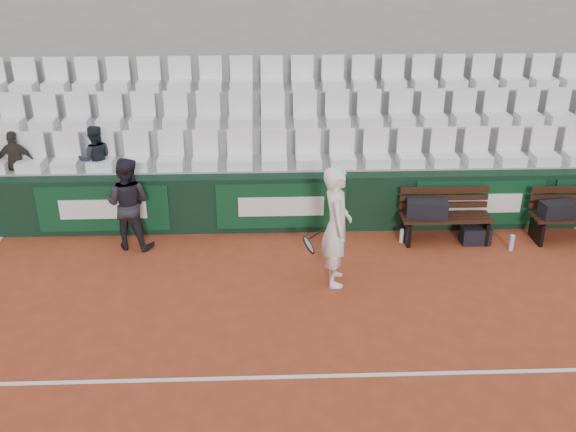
% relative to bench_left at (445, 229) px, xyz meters
% --- Properties ---
extents(ground, '(80.00, 80.00, 0.00)m').
position_rel_bench_left_xyz_m(ground, '(-2.54, -3.45, -0.23)').
color(ground, '#A33F25').
rests_on(ground, ground).
extents(court_baseline, '(18.00, 0.06, 0.01)m').
position_rel_bench_left_xyz_m(court_baseline, '(-2.54, -3.45, -0.22)').
color(court_baseline, white).
rests_on(court_baseline, ground).
extents(back_barrier, '(18.00, 0.34, 1.00)m').
position_rel_bench_left_xyz_m(back_barrier, '(-2.47, 0.54, 0.28)').
color(back_barrier, black).
rests_on(back_barrier, ground).
extents(grandstand_tier_front, '(18.00, 0.95, 1.00)m').
position_rel_bench_left_xyz_m(grandstand_tier_front, '(-2.54, 1.17, 0.28)').
color(grandstand_tier_front, gray).
rests_on(grandstand_tier_front, ground).
extents(grandstand_tier_mid, '(18.00, 0.95, 1.45)m').
position_rel_bench_left_xyz_m(grandstand_tier_mid, '(-2.54, 2.12, 0.50)').
color(grandstand_tier_mid, '#959693').
rests_on(grandstand_tier_mid, ground).
extents(grandstand_tier_back, '(18.00, 0.95, 1.90)m').
position_rel_bench_left_xyz_m(grandstand_tier_back, '(-2.54, 3.07, 0.72)').
color(grandstand_tier_back, gray).
rests_on(grandstand_tier_back, ground).
extents(grandstand_rear_wall, '(18.00, 0.30, 4.40)m').
position_rel_bench_left_xyz_m(grandstand_rear_wall, '(-2.54, 3.70, 1.98)').
color(grandstand_rear_wall, gray).
rests_on(grandstand_rear_wall, ground).
extents(seat_row_front, '(11.90, 0.44, 0.63)m').
position_rel_bench_left_xyz_m(seat_row_front, '(-2.54, 1.00, 1.09)').
color(seat_row_front, white).
rests_on(seat_row_front, grandstand_tier_front).
extents(seat_row_mid, '(11.90, 0.44, 0.63)m').
position_rel_bench_left_xyz_m(seat_row_mid, '(-2.54, 1.95, 1.54)').
color(seat_row_mid, white).
rests_on(seat_row_mid, grandstand_tier_mid).
extents(seat_row_back, '(11.90, 0.44, 0.63)m').
position_rel_bench_left_xyz_m(seat_row_back, '(-2.54, 2.90, 1.99)').
color(seat_row_back, white).
rests_on(seat_row_back, grandstand_tier_back).
extents(bench_left, '(1.50, 0.56, 0.45)m').
position_rel_bench_left_xyz_m(bench_left, '(0.00, 0.00, 0.00)').
color(bench_left, '#32180F').
rests_on(bench_left, ground).
extents(bench_right, '(1.50, 0.56, 0.45)m').
position_rel_bench_left_xyz_m(bench_right, '(2.20, -0.06, 0.00)').
color(bench_right, black).
rests_on(bench_right, ground).
extents(sports_bag_left, '(0.70, 0.39, 0.29)m').
position_rel_bench_left_xyz_m(sports_bag_left, '(-0.33, 0.01, 0.37)').
color(sports_bag_left, black).
rests_on(sports_bag_left, bench_left).
extents(sports_bag_right, '(0.61, 0.36, 0.27)m').
position_rel_bench_left_xyz_m(sports_bag_right, '(1.83, -0.07, 0.36)').
color(sports_bag_right, black).
rests_on(sports_bag_right, bench_right).
extents(sports_bag_ground, '(0.48, 0.29, 0.29)m').
position_rel_bench_left_xyz_m(sports_bag_ground, '(0.50, -0.10, -0.08)').
color(sports_bag_ground, black).
rests_on(sports_bag_ground, ground).
extents(water_bottle_near, '(0.07, 0.07, 0.24)m').
position_rel_bench_left_xyz_m(water_bottle_near, '(-0.73, -0.04, -0.10)').
color(water_bottle_near, silver).
rests_on(water_bottle_near, ground).
extents(water_bottle_far, '(0.08, 0.08, 0.27)m').
position_rel_bench_left_xyz_m(water_bottle_far, '(1.02, -0.39, -0.09)').
color(water_bottle_far, silver).
rests_on(water_bottle_far, ground).
extents(tennis_player, '(0.72, 0.68, 1.84)m').
position_rel_bench_left_xyz_m(tennis_player, '(-1.99, -1.25, 0.69)').
color(tennis_player, white).
rests_on(tennis_player, ground).
extents(ball_kid, '(0.87, 0.74, 1.55)m').
position_rel_bench_left_xyz_m(ball_kid, '(-5.23, -0.01, 0.55)').
color(ball_kid, black).
rests_on(ball_kid, ground).
extents(spectator_b, '(0.67, 0.28, 1.13)m').
position_rel_bench_left_xyz_m(spectator_b, '(-7.31, 1.05, 1.34)').
color(spectator_b, '#2F2A26').
rests_on(spectator_b, grandstand_tier_front).
extents(spectator_c, '(0.68, 0.58, 1.21)m').
position_rel_bench_left_xyz_m(spectator_c, '(-5.94, 1.05, 1.38)').
color(spectator_c, black).
rests_on(spectator_c, grandstand_tier_front).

